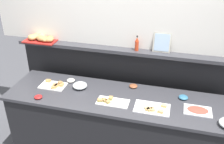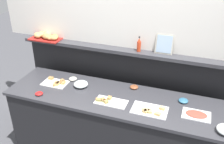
{
  "view_description": "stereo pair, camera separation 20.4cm",
  "coord_description": "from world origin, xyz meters",
  "px_view_note": "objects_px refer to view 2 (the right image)",
  "views": [
    {
      "loc": [
        0.54,
        -2.26,
        2.44
      ],
      "look_at": [
        -0.08,
        0.1,
        1.15
      ],
      "focal_mm": 41.16,
      "sensor_mm": 36.0,
      "label": 1
    },
    {
      "loc": [
        0.74,
        -2.2,
        2.44
      ],
      "look_at": [
        -0.08,
        0.1,
        1.15
      ],
      "focal_mm": 41.16,
      "sensor_mm": 36.0,
      "label": 2
    }
  ],
  "objects_px": {
    "sandwich_platter_front": "(150,110)",
    "glass_bowl_large": "(81,84)",
    "condiment_bowl_red": "(134,87)",
    "sandwich_platter_rear": "(56,83)",
    "condiment_bowl_cream": "(39,94)",
    "cold_cuts_platter": "(196,115)",
    "condiment_bowl_teal": "(183,101)",
    "sandwich_platter_side": "(109,101)",
    "framed_picture": "(164,44)",
    "bread_basket": "(47,36)",
    "condiment_bowl_dark": "(73,79)",
    "hot_sauce_bottle": "(139,45)"
  },
  "relations": [
    {
      "from": "condiment_bowl_dark",
      "to": "condiment_bowl_cream",
      "type": "distance_m",
      "value": 0.46
    },
    {
      "from": "sandwich_platter_rear",
      "to": "glass_bowl_large",
      "type": "bearing_deg",
      "value": 6.78
    },
    {
      "from": "sandwich_platter_front",
      "to": "condiment_bowl_red",
      "type": "distance_m",
      "value": 0.45
    },
    {
      "from": "glass_bowl_large",
      "to": "bread_basket",
      "type": "height_order",
      "value": "bread_basket"
    },
    {
      "from": "condiment_bowl_red",
      "to": "bread_basket",
      "type": "relative_size",
      "value": 0.24
    },
    {
      "from": "glass_bowl_large",
      "to": "condiment_bowl_red",
      "type": "relative_size",
      "value": 1.73
    },
    {
      "from": "condiment_bowl_dark",
      "to": "condiment_bowl_teal",
      "type": "height_order",
      "value": "condiment_bowl_teal"
    },
    {
      "from": "sandwich_platter_rear",
      "to": "condiment_bowl_cream",
      "type": "bearing_deg",
      "value": -100.51
    },
    {
      "from": "sandwich_platter_front",
      "to": "condiment_bowl_cream",
      "type": "relative_size",
      "value": 4.09
    },
    {
      "from": "cold_cuts_platter",
      "to": "framed_picture",
      "type": "height_order",
      "value": "framed_picture"
    },
    {
      "from": "sandwich_platter_front",
      "to": "condiment_bowl_red",
      "type": "bearing_deg",
      "value": 125.93
    },
    {
      "from": "sandwich_platter_front",
      "to": "hot_sauce_bottle",
      "type": "bearing_deg",
      "value": 116.7
    },
    {
      "from": "condiment_bowl_red",
      "to": "condiment_bowl_dark",
      "type": "bearing_deg",
      "value": -175.21
    },
    {
      "from": "sandwich_platter_front",
      "to": "glass_bowl_large",
      "type": "bearing_deg",
      "value": 167.05
    },
    {
      "from": "condiment_bowl_dark",
      "to": "condiment_bowl_teal",
      "type": "distance_m",
      "value": 1.3
    },
    {
      "from": "hot_sauce_bottle",
      "to": "sandwich_platter_side",
      "type": "bearing_deg",
      "value": -106.3
    },
    {
      "from": "sandwich_platter_side",
      "to": "cold_cuts_platter",
      "type": "distance_m",
      "value": 0.88
    },
    {
      "from": "framed_picture",
      "to": "condiment_bowl_cream",
      "type": "bearing_deg",
      "value": -149.58
    },
    {
      "from": "sandwich_platter_side",
      "to": "sandwich_platter_rear",
      "type": "height_order",
      "value": "same"
    },
    {
      "from": "condiment_bowl_red",
      "to": "condiment_bowl_dark",
      "type": "relative_size",
      "value": 1.0
    },
    {
      "from": "sandwich_platter_side",
      "to": "condiment_bowl_cream",
      "type": "xyz_separation_m",
      "value": [
        -0.77,
        -0.12,
        0.0
      ]
    },
    {
      "from": "condiment_bowl_dark",
      "to": "bread_basket",
      "type": "distance_m",
      "value": 0.66
    },
    {
      "from": "condiment_bowl_red",
      "to": "sandwich_platter_rear",
      "type": "bearing_deg",
      "value": -166.95
    },
    {
      "from": "sandwich_platter_front",
      "to": "glass_bowl_large",
      "type": "xyz_separation_m",
      "value": [
        -0.85,
        0.2,
        0.02
      ]
    },
    {
      "from": "hot_sauce_bottle",
      "to": "bread_basket",
      "type": "height_order",
      "value": "hot_sauce_bottle"
    },
    {
      "from": "condiment_bowl_cream",
      "to": "framed_picture",
      "type": "relative_size",
      "value": 0.39
    },
    {
      "from": "sandwich_platter_front",
      "to": "condiment_bowl_red",
      "type": "relative_size",
      "value": 3.74
    },
    {
      "from": "framed_picture",
      "to": "bread_basket",
      "type": "bearing_deg",
      "value": -178.02
    },
    {
      "from": "cold_cuts_platter",
      "to": "condiment_bowl_teal",
      "type": "relative_size",
      "value": 2.69
    },
    {
      "from": "sandwich_platter_rear",
      "to": "glass_bowl_large",
      "type": "height_order",
      "value": "glass_bowl_large"
    },
    {
      "from": "cold_cuts_platter",
      "to": "glass_bowl_large",
      "type": "distance_m",
      "value": 1.29
    },
    {
      "from": "sandwich_platter_side",
      "to": "hot_sauce_bottle",
      "type": "height_order",
      "value": "hot_sauce_bottle"
    },
    {
      "from": "sandwich_platter_front",
      "to": "condiment_bowl_teal",
      "type": "distance_m",
      "value": 0.4
    },
    {
      "from": "sandwich_platter_side",
      "to": "framed_picture",
      "type": "height_order",
      "value": "framed_picture"
    },
    {
      "from": "sandwich_platter_front",
      "to": "bread_basket",
      "type": "distance_m",
      "value": 1.62
    },
    {
      "from": "glass_bowl_large",
      "to": "framed_picture",
      "type": "height_order",
      "value": "framed_picture"
    },
    {
      "from": "glass_bowl_large",
      "to": "condiment_bowl_dark",
      "type": "height_order",
      "value": "glass_bowl_large"
    },
    {
      "from": "condiment_bowl_red",
      "to": "hot_sauce_bottle",
      "type": "relative_size",
      "value": 0.54
    },
    {
      "from": "glass_bowl_large",
      "to": "framed_picture",
      "type": "distance_m",
      "value": 1.04
    },
    {
      "from": "sandwich_platter_rear",
      "to": "condiment_bowl_cream",
      "type": "height_order",
      "value": "sandwich_platter_rear"
    },
    {
      "from": "condiment_bowl_dark",
      "to": "sandwich_platter_side",
      "type": "bearing_deg",
      "value": -27.31
    },
    {
      "from": "cold_cuts_platter",
      "to": "framed_picture",
      "type": "bearing_deg",
      "value": 130.58
    },
    {
      "from": "glass_bowl_large",
      "to": "hot_sauce_bottle",
      "type": "xyz_separation_m",
      "value": [
        0.57,
        0.36,
        0.43
      ]
    },
    {
      "from": "glass_bowl_large",
      "to": "hot_sauce_bottle",
      "type": "relative_size",
      "value": 0.93
    },
    {
      "from": "cold_cuts_platter",
      "to": "condiment_bowl_cream",
      "type": "height_order",
      "value": "condiment_bowl_cream"
    },
    {
      "from": "sandwich_platter_front",
      "to": "glass_bowl_large",
      "type": "relative_size",
      "value": 2.16
    },
    {
      "from": "sandwich_platter_side",
      "to": "glass_bowl_large",
      "type": "distance_m",
      "value": 0.46
    },
    {
      "from": "sandwich_platter_rear",
      "to": "framed_picture",
      "type": "relative_size",
      "value": 1.34
    },
    {
      "from": "condiment_bowl_dark",
      "to": "hot_sauce_bottle",
      "type": "distance_m",
      "value": 0.89
    },
    {
      "from": "condiment_bowl_red",
      "to": "framed_picture",
      "type": "height_order",
      "value": "framed_picture"
    }
  ]
}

